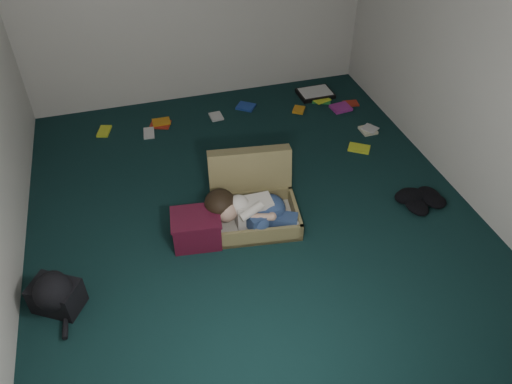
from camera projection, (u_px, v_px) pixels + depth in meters
floor at (251, 211)px, 4.64m from camera, size 4.50×4.50×0.00m
wall_front at (393, 327)px, 2.15m from camera, size 4.50×0.00×4.50m
wall_right at (477, 53)px, 4.22m from camera, size 0.00×4.50×4.50m
suitcase at (253, 199)px, 4.51m from camera, size 0.85×0.83×0.56m
person at (250, 210)px, 4.33m from camera, size 0.80×0.47×0.34m
maroon_bin at (197, 229)px, 4.25m from camera, size 0.46×0.38×0.29m
backpack at (56, 295)px, 3.73m from camera, size 0.56×0.53×0.26m
clothing_pile at (422, 197)px, 4.69m from camera, size 0.47×0.42×0.12m
paper_tray at (315, 93)px, 6.25m from camera, size 0.43×0.32×0.06m
book_scatter at (266, 119)px, 5.84m from camera, size 3.16×1.42×0.02m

